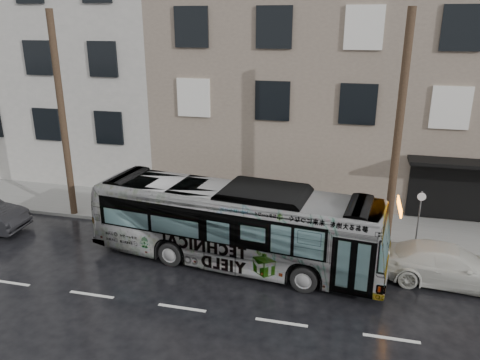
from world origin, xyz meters
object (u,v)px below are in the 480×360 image
object	(u,v)px
utility_pole_rear	(62,118)
utility_pole_front	(398,136)
sign_post	(418,220)
white_sedan	(449,265)
bus	(235,224)

from	to	relation	value
utility_pole_rear	utility_pole_front	bearing A→B (deg)	0.00
sign_post	white_sedan	distance (m)	2.40
sign_post	bus	size ratio (longest dim) A/B	0.22
utility_pole_front	utility_pole_rear	world-z (taller)	same
utility_pole_front	bus	xyz separation A→B (m)	(-5.60, -2.43, -3.11)
utility_pole_front	sign_post	distance (m)	3.48
utility_pole_front	sign_post	bearing A→B (deg)	0.00
sign_post	bus	distance (m)	7.13
utility_pole_rear	sign_post	distance (m)	15.46
utility_pole_front	white_sedan	xyz separation A→B (m)	(1.94, -2.14, -3.98)
utility_pole_front	bus	distance (m)	6.85
utility_pole_rear	sign_post	bearing A→B (deg)	0.00
utility_pole_rear	white_sedan	size ratio (longest dim) A/B	1.93
sign_post	white_sedan	bearing A→B (deg)	-68.50
utility_pole_front	utility_pole_rear	xyz separation A→B (m)	(-14.00, 0.00, 0.00)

